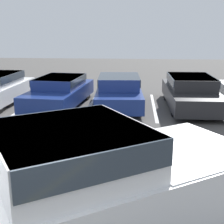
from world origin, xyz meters
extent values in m
cube|color=white|center=(-2.87, 9.17, 0.00)|extent=(0.12, 4.74, 0.01)
cube|color=white|center=(-0.23, 9.17, 0.00)|extent=(0.12, 4.74, 0.01)
cube|color=white|center=(2.40, 9.17, 0.00)|extent=(0.12, 4.74, 0.01)
cube|color=white|center=(5.03, 9.17, 0.00)|extent=(0.12, 4.74, 0.01)
cube|color=white|center=(1.02, 0.70, 0.71)|extent=(5.69, 4.71, 0.91)
cube|color=white|center=(0.79, 0.56, 1.49)|extent=(2.68, 2.67, 0.65)
cube|color=#2D3842|center=(0.79, 0.56, 1.64)|extent=(2.68, 2.70, 0.36)
cube|color=white|center=(2.46, 1.64, 1.12)|extent=(2.77, 2.77, 0.13)
cube|color=silver|center=(3.23, 2.15, 0.37)|extent=(1.32, 1.88, 0.28)
cylinder|color=black|center=(1.92, 2.32, 0.42)|extent=(0.86, 0.70, 0.83)
cylinder|color=#ADADB2|center=(1.92, 2.32, 0.42)|extent=(0.55, 0.51, 0.46)
cylinder|color=black|center=(2.86, 0.87, 0.42)|extent=(0.86, 0.70, 0.83)
cylinder|color=#ADADB2|center=(2.86, 0.87, 0.42)|extent=(0.55, 0.51, 0.46)
cylinder|color=black|center=(-3.41, 10.31, 0.32)|extent=(0.26, 0.66, 0.65)
cylinder|color=#ADADB2|center=(-3.41, 10.31, 0.32)|extent=(0.26, 0.37, 0.36)
cube|color=navy|center=(-1.46, 8.99, 0.48)|extent=(2.20, 4.61, 0.59)
cube|color=navy|center=(-1.45, 9.08, 0.99)|extent=(1.78, 2.46, 0.42)
cube|color=#2D3842|center=(-1.45, 9.08, 1.07)|extent=(1.85, 2.42, 0.25)
cylinder|color=black|center=(-0.82, 7.63, 0.33)|extent=(0.29, 0.68, 0.66)
cylinder|color=#ADADB2|center=(-0.82, 7.63, 0.33)|extent=(0.27, 0.39, 0.37)
cylinder|color=black|center=(-2.34, 7.78, 0.33)|extent=(0.29, 0.68, 0.66)
cylinder|color=#ADADB2|center=(-2.34, 7.78, 0.33)|extent=(0.27, 0.39, 0.37)
cylinder|color=black|center=(-0.58, 10.21, 0.33)|extent=(0.29, 0.68, 0.66)
cylinder|color=#ADADB2|center=(-0.58, 10.21, 0.33)|extent=(0.27, 0.39, 0.37)
cylinder|color=black|center=(-2.10, 10.35, 0.33)|extent=(0.29, 0.68, 0.66)
cylinder|color=#ADADB2|center=(-2.10, 10.35, 0.33)|extent=(0.27, 0.39, 0.37)
cube|color=navy|center=(0.97, 9.08, 0.47)|extent=(2.02, 4.37, 0.58)
cube|color=navy|center=(0.96, 9.16, 1.00)|extent=(1.68, 2.31, 0.49)
cube|color=#2D3842|center=(0.96, 9.16, 1.10)|extent=(1.75, 2.27, 0.29)
cylinder|color=black|center=(1.79, 7.89, 0.32)|extent=(0.26, 0.65, 0.63)
cylinder|color=#ADADB2|center=(1.79, 7.89, 0.32)|extent=(0.25, 0.36, 0.35)
cylinder|color=black|center=(0.29, 7.80, 0.32)|extent=(0.26, 0.65, 0.63)
cylinder|color=#ADADB2|center=(0.29, 7.80, 0.32)|extent=(0.25, 0.36, 0.35)
cylinder|color=black|center=(1.64, 10.36, 0.32)|extent=(0.26, 0.65, 0.63)
cylinder|color=#ADADB2|center=(1.64, 10.36, 0.32)|extent=(0.25, 0.36, 0.35)
cylinder|color=black|center=(0.14, 10.27, 0.32)|extent=(0.26, 0.65, 0.63)
cylinder|color=#ADADB2|center=(0.14, 10.27, 0.32)|extent=(0.25, 0.36, 0.35)
cube|color=#232326|center=(3.84, 9.12, 0.49)|extent=(1.91, 4.79, 0.62)
cube|color=#232326|center=(3.84, 9.22, 1.03)|extent=(1.65, 2.50, 0.47)
cube|color=#2D3842|center=(3.84, 9.22, 1.13)|extent=(1.72, 2.45, 0.28)
cylinder|color=black|center=(4.65, 7.76, 0.33)|extent=(0.23, 0.66, 0.66)
cylinder|color=#ADADB2|center=(4.65, 7.76, 0.33)|extent=(0.24, 0.36, 0.36)
cylinder|color=black|center=(3.07, 7.73, 0.33)|extent=(0.23, 0.66, 0.66)
cylinder|color=#ADADB2|center=(3.07, 7.73, 0.33)|extent=(0.24, 0.36, 0.36)
cylinder|color=black|center=(4.61, 10.52, 0.33)|extent=(0.23, 0.66, 0.66)
cylinder|color=#ADADB2|center=(4.61, 10.52, 0.33)|extent=(0.24, 0.36, 0.36)
cylinder|color=black|center=(3.03, 10.49, 0.33)|extent=(0.23, 0.66, 0.66)
cylinder|color=#ADADB2|center=(3.03, 10.49, 0.33)|extent=(0.24, 0.36, 0.36)
cylinder|color=black|center=(5.59, 10.78, 0.31)|extent=(0.23, 0.63, 0.63)
cylinder|color=#ADADB2|center=(5.59, 10.78, 0.31)|extent=(0.24, 0.35, 0.34)
cube|color=#B7B2A8|center=(-3.98, 12.31, 0.07)|extent=(1.86, 0.20, 0.14)
camera|label=1|loc=(1.68, -3.34, 3.10)|focal=50.00mm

